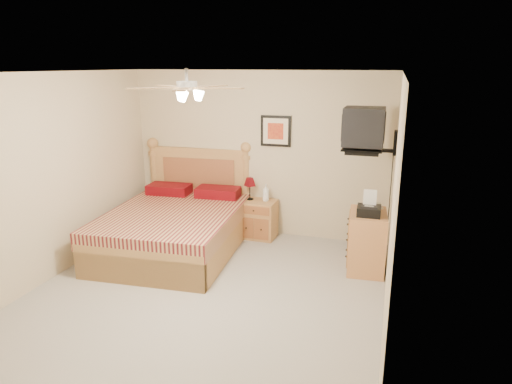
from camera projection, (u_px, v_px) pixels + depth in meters
floor at (203, 297)px, 5.24m from camera, size 4.50×4.50×0.00m
ceiling at (195, 72)px, 4.56m from camera, size 4.00×4.50×0.04m
wall_back at (259, 154)px, 6.97m from camera, size 4.00×0.04×2.50m
wall_front at (52, 286)px, 2.83m from camera, size 4.00×0.04×2.50m
wall_left at (45, 179)px, 5.46m from camera, size 0.04×4.50×2.50m
wall_right at (393, 209)px, 4.34m from camera, size 0.04×4.50×2.50m
bed at (172, 203)px, 6.33m from camera, size 1.84×2.33×1.44m
nightstand at (258, 219)px, 6.99m from camera, size 0.55×0.42×0.58m
table_lamp at (250, 189)px, 6.94m from camera, size 0.20×0.20×0.34m
lotion_bottle at (266, 193)px, 6.88m from camera, size 0.10×0.10×0.26m
framed_picture at (276, 131)px, 6.78m from camera, size 0.46×0.04×0.46m
dresser at (367, 241)px, 5.85m from camera, size 0.50×0.69×0.77m
fax_machine at (369, 204)px, 5.61m from camera, size 0.29×0.31×0.30m
magazine_lower at (365, 207)px, 5.95m from camera, size 0.29×0.33×0.03m
magazine_upper at (368, 205)px, 5.96m from camera, size 0.20×0.25×0.02m
wall_tv at (376, 130)px, 5.49m from camera, size 0.56×0.46×0.58m
ceiling_fan at (187, 88)px, 4.42m from camera, size 1.14×1.14×0.28m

